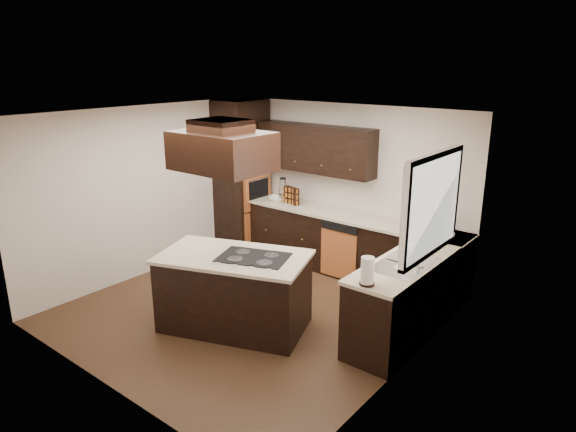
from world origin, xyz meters
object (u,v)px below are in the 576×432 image
Objects in this scene: island at (234,293)px; range_hood at (222,151)px; spice_rack at (292,195)px; oven_column at (242,186)px.

range_hood is at bearing -116.25° from island.
range_hood is 2.70m from spice_rack.
spice_rack is at bearing 110.15° from range_hood.
island is at bearing -49.90° from spice_rack.
oven_column is 1.03m from spice_rack.
oven_column is at bearing 129.74° from range_hood.
spice_rack is at bearing 3.15° from oven_column.
oven_column reaches higher than island.
island is (1.89, -2.15, -0.62)m from oven_column.
spice_rack is at bearing 90.84° from island.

